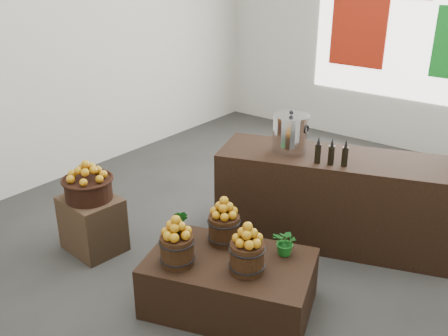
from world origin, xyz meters
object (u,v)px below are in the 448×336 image
Objects in this scene: wicker_basket at (89,189)px; counter at (332,199)px; display_table at (230,283)px; crate at (93,224)px; stock_pot_left at (290,134)px.

counter is (1.85, 1.68, -0.21)m from wicker_basket.
display_table is 0.59× the size of counter.
wicker_basket reaches higher than display_table.
crate is 2.23m from stock_pot_left.
wicker_basket is at bearing 165.23° from display_table.
counter is (0.17, 1.55, 0.24)m from display_table.
wicker_basket is 0.34× the size of display_table.
stock_pot_left is at bearing 82.62° from display_table.
stock_pot_left is (-0.29, 1.39, 0.91)m from display_table.
wicker_basket is 1.28× the size of stock_pot_left.
wicker_basket is (0.00, 0.00, 0.40)m from crate.
stock_pot_left reaches higher than wicker_basket.
wicker_basket is 2.11m from stock_pot_left.
crate is 1.60× the size of stock_pot_left.
crate reaches higher than display_table.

